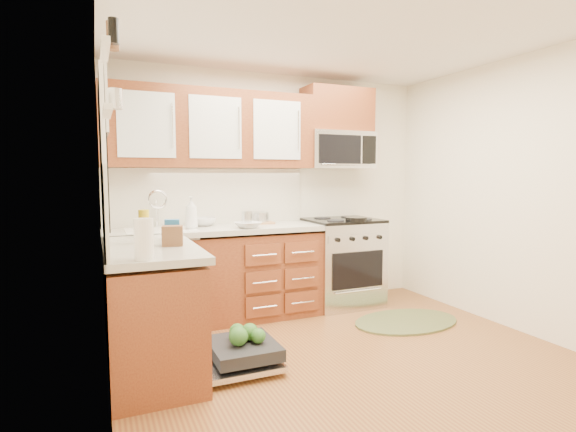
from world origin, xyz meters
name	(u,v)px	position (x,y,z in m)	size (l,w,h in m)	color
floor	(359,364)	(0.00, 0.00, 0.00)	(3.50, 3.50, 0.00)	brown
ceiling	(364,23)	(0.00, 0.00, 2.50)	(3.50, 3.50, 0.00)	white
wall_back	(274,191)	(0.00, 1.75, 1.25)	(3.50, 0.04, 2.50)	white
wall_left	(103,207)	(-1.75, 0.00, 1.25)	(0.04, 3.50, 2.50)	white
wall_right	(530,195)	(1.75, 0.00, 1.25)	(0.04, 3.50, 2.50)	white
base_cabinet_back	(217,278)	(-0.73, 1.45, 0.42)	(2.05, 0.60, 0.85)	#5D2515
base_cabinet_left	(151,313)	(-1.45, 0.52, 0.42)	(0.60, 1.25, 0.85)	#5D2515
countertop_back	(216,230)	(-0.72, 1.44, 0.90)	(2.07, 0.64, 0.05)	#A8A59A
countertop_left	(150,249)	(-1.44, 0.53, 0.90)	(0.64, 1.27, 0.05)	#A8A59A
backsplash_back	(209,196)	(-0.73, 1.74, 1.21)	(2.05, 0.02, 0.57)	silver
backsplash_left	(105,207)	(-1.74, 0.52, 1.21)	(0.02, 1.25, 0.57)	silver
upper_cabinets	(211,129)	(-0.73, 1.57, 1.88)	(2.05, 0.35, 0.75)	#5D2515
cabinet_over_mw	(337,110)	(0.68, 1.57, 2.13)	(0.76, 0.35, 0.47)	#5D2515
range	(342,262)	(0.68, 1.43, 0.47)	(0.76, 0.64, 0.95)	silver
microwave	(338,150)	(0.68, 1.55, 1.70)	(0.76, 0.38, 0.40)	silver
sink	(161,243)	(-1.25, 1.42, 0.80)	(0.62, 0.50, 0.26)	white
dishwasher	(238,355)	(-0.86, 0.30, 0.10)	(0.70, 0.60, 0.20)	silver
window	(103,158)	(-1.74, 0.50, 1.55)	(0.03, 1.05, 1.05)	white
window_blind	(105,108)	(-1.71, 0.50, 1.88)	(0.02, 0.96, 0.40)	white
shelf_upper	(105,50)	(-1.72, -0.35, 2.05)	(0.04, 0.40, 0.03)	white
shelf_lower	(107,112)	(-1.72, -0.35, 1.75)	(0.04, 0.40, 0.03)	white
rug	(406,321)	(0.94, 0.64, 0.01)	(1.08, 0.70, 0.02)	#5B6137
skillet	(356,219)	(0.69, 1.18, 0.97)	(0.22, 0.22, 0.04)	black
stock_pot	(259,218)	(-0.23, 1.59, 0.98)	(0.20, 0.20, 0.12)	silver
cutting_board	(260,223)	(-0.23, 1.55, 0.93)	(0.27, 0.18, 0.02)	#A77E4C
canister	(247,219)	(-0.46, 1.28, 1.01)	(0.10, 0.10, 0.16)	silver
paper_towel_roll	(144,239)	(-1.53, -0.02, 1.05)	(0.12, 0.12, 0.25)	white
mustard_bottle	(144,226)	(-1.46, 0.69, 1.05)	(0.08, 0.08, 0.25)	gold
red_bottle	(139,242)	(-1.56, 0.00, 1.03)	(0.06, 0.06, 0.21)	red
wooden_box	(172,236)	(-1.29, 0.45, 1.00)	(0.14, 0.10, 0.14)	brown
blue_carton	(172,231)	(-1.27, 0.62, 1.01)	(0.11, 0.07, 0.17)	#22629F
bowl_a	(248,225)	(-0.47, 1.25, 0.95)	(0.24, 0.24, 0.06)	#999999
bowl_b	(203,222)	(-0.82, 1.60, 0.97)	(0.26, 0.26, 0.08)	#999999
cup	(263,218)	(-0.16, 1.65, 0.97)	(0.13, 0.13, 0.10)	#999999
soap_bottle_a	(191,213)	(-0.98, 1.37, 1.08)	(0.12, 0.12, 0.30)	#999999
soap_bottle_b	(146,224)	(-1.41, 1.02, 1.03)	(0.09, 0.10, 0.21)	#999999
soap_bottle_c	(171,229)	(-1.25, 0.79, 1.00)	(0.12, 0.12, 0.16)	#999999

